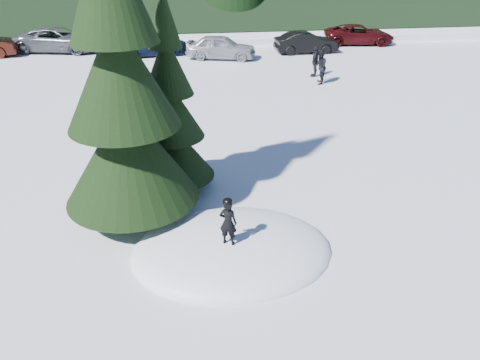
{
  "coord_description": "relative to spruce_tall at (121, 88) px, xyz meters",
  "views": [
    {
      "loc": [
        -1.01,
        -8.48,
        6.23
      ],
      "look_at": [
        0.36,
        1.32,
        1.1
      ],
      "focal_mm": 35.0,
      "sensor_mm": 36.0,
      "label": 1
    }
  ],
  "objects": [
    {
      "name": "ground",
      "position": [
        2.2,
        -1.8,
        -3.32
      ],
      "size": [
        200.0,
        200.0,
        0.0
      ],
      "primitive_type": "plane",
      "color": "white",
      "rests_on": "ground"
    },
    {
      "name": "snow_mound",
      "position": [
        2.2,
        -1.8,
        -3.32
      ],
      "size": [
        4.48,
        3.52,
        0.96
      ],
      "primitive_type": "ellipsoid",
      "color": "white",
      "rests_on": "ground"
    },
    {
      "name": "spruce_tall",
      "position": [
        0.0,
        0.0,
        0.0
      ],
      "size": [
        3.2,
        3.2,
        8.6
      ],
      "color": "black",
      "rests_on": "ground"
    },
    {
      "name": "spruce_short",
      "position": [
        1.0,
        1.4,
        -1.22
      ],
      "size": [
        2.2,
        2.2,
        5.37
      ],
      "color": "black",
      "rests_on": "ground"
    },
    {
      "name": "child_skier",
      "position": [
        2.08,
        -2.14,
        -2.33
      ],
      "size": [
        0.44,
        0.37,
        1.02
      ],
      "primitive_type": "imported",
      "rotation": [
        0.0,
        0.0,
        2.73
      ],
      "color": "black",
      "rests_on": "snow_mound"
    },
    {
      "name": "adult_0",
      "position": [
        7.99,
        11.06,
        -2.51
      ],
      "size": [
        0.8,
        0.92,
        1.61
      ],
      "primitive_type": "imported",
      "rotation": [
        0.0,
        0.0,
        4.44
      ],
      "color": "black",
      "rests_on": "ground"
    },
    {
      "name": "adult_1",
      "position": [
        8.16,
        12.41,
        -2.57
      ],
      "size": [
        0.74,
        0.95,
        1.51
      ],
      "primitive_type": "imported",
      "rotation": [
        0.0,
        0.0,
        4.22
      ],
      "color": "black",
      "rests_on": "ground"
    },
    {
      "name": "car_2",
      "position": [
        -5.72,
        20.23,
        -2.61
      ],
      "size": [
        5.51,
        3.39,
        1.42
      ],
      "primitive_type": "imported",
      "rotation": [
        0.0,
        0.0,
        1.36
      ],
      "color": "#54575D",
      "rests_on": "ground"
    },
    {
      "name": "car_3",
      "position": [
        -0.14,
        18.41,
        -2.66
      ],
      "size": [
        4.78,
        2.64,
        1.31
      ],
      "primitive_type": "imported",
      "rotation": [
        0.0,
        0.0,
        1.76
      ],
      "color": "black",
      "rests_on": "ground"
    },
    {
      "name": "car_4",
      "position": [
        3.89,
        16.89,
        -2.64
      ],
      "size": [
        4.25,
        2.59,
        1.35
      ],
      "primitive_type": "imported",
      "rotation": [
        0.0,
        0.0,
        1.3
      ],
      "color": "#95979E",
      "rests_on": "ground"
    },
    {
      "name": "car_5",
      "position": [
        9.15,
        17.75,
        -2.7
      ],
      "size": [
        3.85,
        1.53,
        1.25
      ],
      "primitive_type": "imported",
      "rotation": [
        0.0,
        0.0,
        1.63
      ],
      "color": "black",
      "rests_on": "ground"
    },
    {
      "name": "car_6",
      "position": [
        13.27,
        19.85,
        -2.7
      ],
      "size": [
        4.71,
        2.67,
        1.24
      ],
      "primitive_type": "imported",
      "rotation": [
        0.0,
        0.0,
        1.43
      ],
      "color": "#380A0C",
      "rests_on": "ground"
    }
  ]
}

